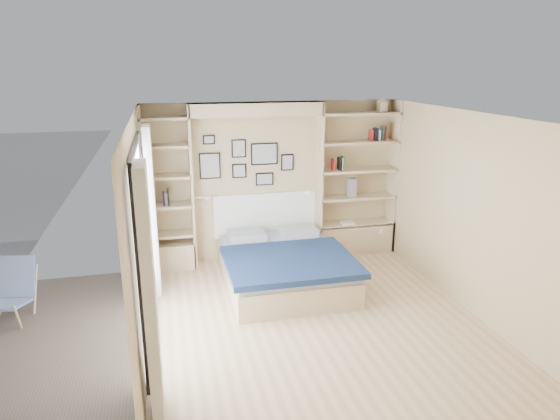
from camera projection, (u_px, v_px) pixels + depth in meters
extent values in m
plane|color=tan|center=(314.00, 319.00, 6.19)|extent=(4.50, 4.50, 0.00)
plane|color=tan|center=(273.00, 181.00, 7.94)|extent=(4.00, 0.00, 4.00)
plane|color=tan|center=(405.00, 313.00, 3.74)|extent=(4.00, 0.00, 4.00)
plane|color=tan|center=(139.00, 237.00, 5.39)|extent=(0.00, 4.50, 4.50)
plane|color=tan|center=(467.00, 212.00, 6.29)|extent=(0.00, 4.50, 4.50)
plane|color=white|center=(318.00, 116.00, 5.49)|extent=(4.50, 4.50, 0.00)
cube|color=#CDB785|center=(192.00, 188.00, 7.49)|extent=(0.04, 0.35, 2.50)
cube|color=#CDB785|center=(319.00, 181.00, 7.93)|extent=(0.04, 0.35, 2.50)
cube|color=#CDB785|center=(256.00, 109.00, 7.38)|extent=(2.00, 0.35, 0.20)
cube|color=#CDB785|center=(393.00, 177.00, 8.22)|extent=(0.04, 0.35, 2.50)
cube|color=#CDB785|center=(145.00, 191.00, 7.34)|extent=(0.04, 0.35, 2.50)
cube|color=#CDB785|center=(354.00, 237.00, 8.36)|extent=(1.30, 0.35, 0.50)
cube|color=#CDB785|center=(172.00, 255.00, 7.71)|extent=(0.70, 0.35, 0.40)
cube|color=black|center=(135.00, 147.00, 5.12)|extent=(0.04, 2.08, 0.06)
cube|color=black|center=(150.00, 336.00, 5.75)|extent=(0.04, 2.08, 0.06)
cube|color=black|center=(140.00, 289.00, 4.49)|extent=(0.04, 0.06, 2.20)
cube|color=black|center=(145.00, 222.00, 6.40)|extent=(0.04, 0.06, 2.20)
cube|color=silver|center=(142.00, 248.00, 5.44)|extent=(0.01, 2.00, 2.20)
cube|color=white|center=(150.00, 296.00, 4.24)|extent=(0.10, 0.45, 2.30)
cube|color=white|center=(152.00, 212.00, 6.66)|extent=(0.10, 0.45, 2.30)
cube|color=#CDB785|center=(355.00, 223.00, 8.29)|extent=(1.30, 0.35, 0.04)
cube|color=#CDB785|center=(356.00, 197.00, 8.16)|extent=(1.30, 0.35, 0.04)
cube|color=#CDB785|center=(357.00, 170.00, 8.04)|extent=(1.30, 0.35, 0.04)
cube|color=#CDB785|center=(359.00, 142.00, 7.91)|extent=(1.30, 0.35, 0.04)
cube|color=#CDB785|center=(360.00, 114.00, 7.78)|extent=(1.30, 0.35, 0.04)
cube|color=#CDB785|center=(171.00, 234.00, 7.61)|extent=(0.70, 0.35, 0.04)
cube|color=#CDB785|center=(169.00, 206.00, 7.48)|extent=(0.70, 0.35, 0.04)
cube|color=#CDB785|center=(167.00, 176.00, 7.35)|extent=(0.70, 0.35, 0.04)
cube|color=#CDB785|center=(165.00, 146.00, 7.23)|extent=(0.70, 0.35, 0.04)
cube|color=#CDB785|center=(163.00, 118.00, 7.11)|extent=(0.70, 0.35, 0.04)
cube|color=#CDB785|center=(284.00, 272.00, 7.15)|extent=(1.64, 2.05, 0.36)
cube|color=#9A9FA8|center=(284.00, 257.00, 7.08)|extent=(1.60, 2.01, 0.10)
cube|color=#152445|center=(290.00, 262.00, 6.74)|extent=(1.74, 1.43, 0.08)
cube|color=#9A9FA8|center=(247.00, 236.00, 7.63)|extent=(0.56, 0.41, 0.12)
cube|color=#9A9FA8|center=(298.00, 232.00, 7.82)|extent=(0.56, 0.41, 0.12)
cube|color=white|center=(267.00, 214.00, 8.04)|extent=(1.74, 0.04, 0.70)
cube|color=black|center=(210.00, 166.00, 7.61)|extent=(0.32, 0.02, 0.40)
cube|color=gray|center=(210.00, 166.00, 7.60)|extent=(0.28, 0.01, 0.36)
cube|color=black|center=(239.00, 148.00, 7.64)|extent=(0.22, 0.02, 0.28)
cube|color=gray|center=(239.00, 149.00, 7.63)|extent=(0.18, 0.01, 0.24)
cube|color=black|center=(239.00, 171.00, 7.74)|extent=(0.22, 0.02, 0.22)
cube|color=gray|center=(239.00, 171.00, 7.73)|extent=(0.18, 0.01, 0.18)
cube|color=black|center=(264.00, 154.00, 7.76)|extent=(0.42, 0.02, 0.34)
cube|color=gray|center=(264.00, 154.00, 7.75)|extent=(0.38, 0.01, 0.30)
cube|color=black|center=(265.00, 179.00, 7.87)|extent=(0.28, 0.02, 0.20)
cube|color=gray|center=(265.00, 179.00, 7.86)|extent=(0.24, 0.01, 0.16)
cube|color=black|center=(287.00, 162.00, 7.88)|extent=(0.20, 0.02, 0.26)
cube|color=gray|center=(287.00, 162.00, 7.87)|extent=(0.16, 0.01, 0.22)
cube|color=black|center=(209.00, 140.00, 7.50)|extent=(0.18, 0.02, 0.14)
cube|color=gray|center=(209.00, 140.00, 7.49)|extent=(0.14, 0.01, 0.10)
cylinder|color=silver|center=(202.00, 197.00, 7.48)|extent=(0.20, 0.02, 0.02)
cone|color=white|center=(209.00, 198.00, 7.51)|extent=(0.13, 0.12, 0.15)
cylinder|color=silver|center=(312.00, 191.00, 7.87)|extent=(0.20, 0.02, 0.02)
cone|color=white|center=(305.00, 192.00, 7.85)|extent=(0.13, 0.12, 0.15)
cube|color=#A51E1E|center=(333.00, 165.00, 7.91)|extent=(0.02, 0.15, 0.18)
cube|color=black|center=(340.00, 164.00, 7.93)|extent=(0.03, 0.15, 0.20)
cube|color=#BFB28C|center=(340.00, 164.00, 7.93)|extent=(0.04, 0.15, 0.20)
cube|color=#26593F|center=(343.00, 163.00, 7.94)|extent=(0.03, 0.15, 0.22)
cube|color=#A51E1E|center=(371.00, 135.00, 7.92)|extent=(0.02, 0.15, 0.17)
cube|color=navy|center=(376.00, 134.00, 7.93)|extent=(0.03, 0.15, 0.20)
cube|color=black|center=(375.00, 134.00, 7.93)|extent=(0.03, 0.15, 0.20)
cube|color=#CABF8F|center=(378.00, 135.00, 7.95)|extent=(0.04, 0.15, 0.16)
cube|color=#26593F|center=(383.00, 133.00, 7.96)|extent=(0.03, 0.15, 0.22)
cube|color=#A51E1E|center=(383.00, 133.00, 7.96)|extent=(0.03, 0.15, 0.22)
cube|color=navy|center=(164.00, 199.00, 7.43)|extent=(0.02, 0.15, 0.20)
cube|color=black|center=(168.00, 197.00, 7.43)|extent=(0.03, 0.15, 0.23)
cube|color=#C1AE8A|center=(167.00, 199.00, 7.44)|extent=(0.03, 0.15, 0.18)
cube|color=#CDB785|center=(382.00, 107.00, 7.83)|extent=(0.13, 0.13, 0.15)
cone|color=#CDB785|center=(383.00, 99.00, 7.80)|extent=(0.20, 0.20, 0.08)
cube|color=slate|center=(352.00, 187.00, 8.09)|extent=(0.12, 0.12, 0.30)
cube|color=white|center=(348.00, 223.00, 8.19)|extent=(0.22, 0.16, 0.03)
cylinder|color=tan|center=(18.00, 318.00, 5.84)|extent=(0.05, 0.13, 0.38)
cylinder|color=tan|center=(1.00, 291.00, 6.30)|extent=(0.09, 0.31, 0.62)
cylinder|color=tan|center=(35.00, 291.00, 6.32)|extent=(0.09, 0.31, 0.62)
cube|color=#3151AB|center=(6.00, 305.00, 6.00)|extent=(0.52, 0.59, 0.14)
cube|color=#3151AB|center=(17.00, 276.00, 6.28)|extent=(0.46, 0.28, 0.50)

